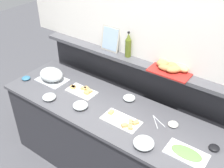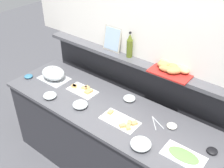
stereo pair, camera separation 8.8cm
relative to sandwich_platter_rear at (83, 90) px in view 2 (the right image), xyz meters
name	(u,v)px [view 2 (the right image)]	position (x,y,z in m)	size (l,w,h in m)	color
ground_plane	(136,139)	(0.39, 0.54, -0.92)	(12.00, 12.00, 0.00)	#4C4C51
buffet_counter	(107,140)	(0.39, -0.06, -0.46)	(2.31, 0.73, 0.90)	#2D2D33
back_ledge_unit	(136,102)	(0.39, 0.48, -0.27)	(2.37, 0.22, 1.24)	#2D2D33
sandwich_platter_rear	(83,90)	(0.00, 0.00, 0.00)	(0.32, 0.18, 0.04)	white
sandwich_platter_front	(121,121)	(0.63, -0.15, 0.00)	(0.36, 0.19, 0.04)	white
cold_cuts_platter	(183,156)	(1.26, -0.17, 0.00)	(0.34, 0.19, 0.02)	white
serving_cloche	(53,74)	(-0.42, -0.03, 0.06)	(0.34, 0.24, 0.17)	#B7BABF
glass_bowl_large	(50,96)	(-0.18, -0.30, 0.01)	(0.14, 0.14, 0.06)	silver
glass_bowl_medium	(141,144)	(0.94, -0.29, 0.02)	(0.18, 0.18, 0.07)	silver
glass_bowl_small	(129,98)	(0.49, 0.17, 0.01)	(0.13, 0.13, 0.05)	silver
glass_bowl_extra	(80,105)	(0.18, -0.22, 0.02)	(0.15, 0.15, 0.06)	silver
condiment_bowl_dark	(212,151)	(1.42, 0.01, 0.00)	(0.09, 0.09, 0.03)	black
condiment_bowl_cream	(29,76)	(-0.68, -0.19, 0.01)	(0.10, 0.10, 0.03)	teal
condiment_bowl_teal	(172,126)	(1.02, 0.08, 0.00)	(0.09, 0.09, 0.03)	silver
serving_tongs	(156,123)	(0.88, 0.04, -0.01)	(0.17, 0.15, 0.01)	#B7BABF
olive_oil_bottle	(130,46)	(0.30, 0.43, 0.44)	(0.06, 0.06, 0.28)	#56661E
bread_basket	(172,68)	(0.79, 0.42, 0.36)	(0.40, 0.30, 0.08)	#B2231E
framed_picture	(112,39)	(0.06, 0.44, 0.45)	(0.22, 0.06, 0.27)	#B2AD9E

